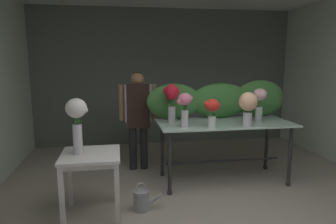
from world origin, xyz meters
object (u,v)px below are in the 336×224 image
vase_blush_ranunculus (259,101)px  vase_rosy_carnations (185,106)px  side_table_white (91,162)px  display_table_glass (224,132)px  watering_can (142,200)px  vase_crimson_stock (172,98)px  vase_scarlet_lilies (212,109)px  vase_peach_anemones (248,105)px  vase_white_roses_tall (77,118)px  florist (138,110)px

vase_blush_ranunculus → vase_rosy_carnations: vase_blush_ranunculus is taller
side_table_white → display_table_glass: bearing=21.5°
watering_can → vase_crimson_stock: bearing=57.5°
vase_scarlet_lilies → vase_peach_anemones: 0.49m
vase_blush_ranunculus → vase_peach_anemones: (-0.29, -0.28, -0.01)m
vase_peach_anemones → side_table_white: bearing=-168.8°
vase_peach_anemones → vase_white_roses_tall: (-2.13, -0.39, -0.03)m
vase_scarlet_lilies → side_table_white: bearing=-165.3°
florist → vase_white_roses_tall: 1.59m
display_table_glass → vase_white_roses_tall: bearing=-159.9°
vase_rosy_carnations → watering_can: size_ratio=1.27×
vase_blush_ranunculus → vase_scarlet_lilies: (-0.78, -0.27, -0.06)m
florist → vase_peach_anemones: (1.38, -1.00, 0.20)m
vase_crimson_stock → vase_scarlet_lilies: bearing=-40.2°
vase_peach_anemones → vase_white_roses_tall: 2.16m
vase_crimson_stock → watering_can: 1.43m
display_table_glass → vase_scarlet_lilies: 0.56m
vase_scarlet_lilies → display_table_glass: bearing=47.7°
side_table_white → vase_white_roses_tall: size_ratio=1.17×
vase_blush_ranunculus → vase_peach_anemones: vase_blush_ranunculus is taller
display_table_glass → vase_white_roses_tall: size_ratio=3.06×
vase_white_roses_tall → watering_can: (0.68, 0.01, -1.00)m
vase_blush_ranunculus → vase_crimson_stock: bearing=174.8°
vase_rosy_carnations → display_table_glass: bearing=20.5°
side_table_white → vase_white_roses_tall: (-0.13, 0.00, 0.50)m
side_table_white → vase_peach_anemones: size_ratio=1.61×
vase_crimson_stock → vase_rosy_carnations: 0.34m
vase_crimson_stock → vase_blush_ranunculus: bearing=-5.2°
display_table_glass → watering_can: size_ratio=5.34×
vase_rosy_carnations → vase_scarlet_lilies: bearing=-12.4°
vase_peach_anemones → vase_rosy_carnations: (-0.83, 0.08, 0.00)m
side_table_white → vase_white_roses_tall: vase_white_roses_tall is taller
vase_scarlet_lilies → vase_crimson_stock: size_ratio=0.70×
florist → vase_blush_ranunculus: florist is taller
side_table_white → florist: bearing=66.0°
vase_rosy_carnations → florist: bearing=120.7°
vase_peach_anemones → display_table_glass: bearing=124.0°
vase_scarlet_lilies → vase_rosy_carnations: bearing=167.6°
vase_crimson_stock → display_table_glass: bearing=-6.1°
vase_blush_ranunculus → side_table_white: bearing=-163.7°
vase_rosy_carnations → watering_can: (-0.61, -0.46, -1.03)m
vase_peach_anemones → florist: bearing=144.1°
vase_blush_ranunculus → vase_scarlet_lilies: 0.83m
display_table_glass → vase_peach_anemones: 0.56m
side_table_white → watering_can: side_table_white is taller
display_table_glass → watering_can: bearing=-150.5°
vase_rosy_carnations → vase_white_roses_tall: size_ratio=0.73×
vase_blush_ranunculus → vase_rosy_carnations: (-1.12, -0.20, -0.01)m
vase_crimson_stock → vase_rosy_carnations: vase_crimson_stock is taller
vase_white_roses_tall → vase_scarlet_lilies: bearing=13.5°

